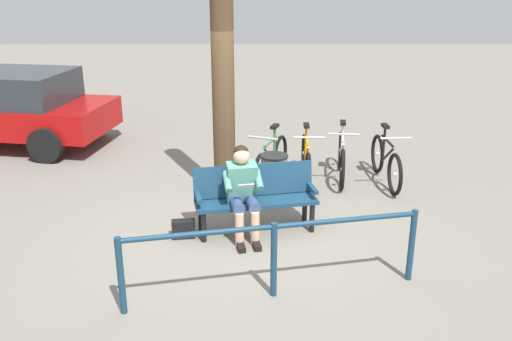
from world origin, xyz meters
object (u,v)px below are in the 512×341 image
bench (255,193)px  bicycle_orange (342,158)px  person_reading (243,188)px  bicycle_blue (386,162)px  handbag (183,229)px  parked_car (5,106)px  bicycle_green (306,161)px  tree_trunk (223,67)px  litter_bin (274,179)px  bicycle_black (271,162)px

bench → bicycle_orange: bicycle_orange is taller
person_reading → bicycle_blue: person_reading is taller
handbag → parked_car: bearing=-46.4°
bicycle_green → parked_car: bearing=-108.6°
tree_trunk → litter_bin: (-0.74, 0.21, -1.62)m
bench → person_reading: size_ratio=1.38×
person_reading → bicycle_green: 2.21m
bicycle_blue → parked_car: 7.36m
handbag → bicycle_black: (-1.20, -1.97, 0.24)m
bench → handbag: (0.93, 0.26, -0.39)m
bicycle_blue → bicycle_black: 1.87m
handbag → bicycle_green: bearing=-131.5°
handbag → parked_car: size_ratio=0.07×
bicycle_black → parked_car: (5.15, -2.18, 0.41)m
bicycle_orange → bicycle_black: size_ratio=1.05×
bench → tree_trunk: tree_trunk is taller
tree_trunk → bicycle_orange: size_ratio=2.38×
person_reading → handbag: bearing=-6.1°
handbag → person_reading: bearing=-175.1°
bench → parked_car: 6.24m
bench → litter_bin: (-0.29, -0.88, -0.13)m
litter_bin → parked_car: (5.17, -3.00, 0.40)m
bench → handbag: bench is taller
bicycle_blue → parked_car: bearing=-110.0°
tree_trunk → handbag: bearing=70.4°
parked_car → litter_bin: bearing=159.6°
person_reading → bicycle_orange: size_ratio=0.72×
person_reading → bicycle_green: size_ratio=0.71×
bench → person_reading: (0.16, 0.20, 0.16)m
bicycle_blue → bicycle_green: (1.29, -0.05, 0.00)m
bicycle_orange → person_reading: bearing=-29.9°
bench → bicycle_black: size_ratio=1.04×
bicycle_green → bicycle_black: 0.58m
person_reading → bicycle_green: person_reading is taller
tree_trunk → bicycle_green: 2.18m
bicycle_blue → bicycle_black: size_ratio=1.05×
handbag → litter_bin: litter_bin is taller
bicycle_green → bench: bearing=-24.0°
bench → tree_trunk: (0.45, -1.09, 1.49)m
tree_trunk → bicycle_orange: bearing=-156.7°
handbag → tree_trunk: bearing=-109.6°
handbag → parked_car: 5.76m
bicycle_black → handbag: bearing=-11.1°
bicycle_green → parked_car: (5.72, -2.13, 0.41)m
bicycle_orange → litter_bin: bearing=-41.0°
person_reading → handbag: 0.95m
handbag → litter_bin: bearing=-136.8°
handbag → tree_trunk: size_ratio=0.08×
bicycle_blue → tree_trunk: bearing=-79.6°
bicycle_green → litter_bin: bearing=-31.0°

